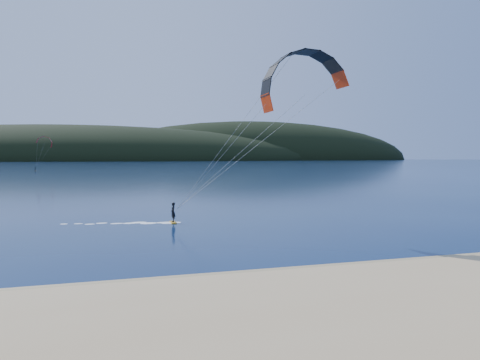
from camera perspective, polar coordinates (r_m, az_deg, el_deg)
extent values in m
plane|color=#08193E|center=(20.30, 0.97, -15.82)|extent=(1800.00, 1800.00, 0.00)
cube|color=#948056|center=(24.42, -2.27, -12.43)|extent=(220.00, 2.50, 0.10)
ellipsoid|color=black|center=(739.68, -19.93, 2.31)|extent=(840.00, 280.00, 110.00)
ellipsoid|color=black|center=(822.48, 2.37, 2.54)|extent=(600.00, 240.00, 140.00)
cube|color=#C28916|center=(45.03, -8.49, -5.32)|extent=(0.53, 1.58, 0.09)
imported|color=black|center=(44.90, -8.50, -4.06)|extent=(0.48, 0.71, 1.93)
cylinder|color=gray|center=(42.21, -0.24, 3.27)|extent=(0.02, 0.02, 16.43)
cube|color=#C28916|center=(224.64, -24.52, 1.07)|extent=(0.72, 1.40, 0.08)
imported|color=black|center=(224.62, -24.52, 1.29)|extent=(0.79, 0.92, 1.65)
cylinder|color=gray|center=(221.85, -24.03, 2.79)|extent=(0.02, 0.02, 12.57)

